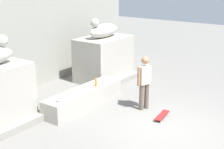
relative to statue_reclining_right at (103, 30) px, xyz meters
name	(u,v)px	position (x,y,z in m)	size (l,w,h in m)	color
ground_plane	(167,131)	(-2.53, -4.06, -1.97)	(40.00, 40.00, 0.00)	slate
pedestal_right	(104,59)	(0.04, 0.00, -1.12)	(2.20, 1.39, 1.68)	#A39E93
statue_reclining_right	(103,30)	(0.00, 0.00, 0.00)	(1.61, 0.59, 0.78)	#ADA8A1
ledge_block	(84,98)	(-2.53, -1.16, -1.69)	(3.04, 0.71, 0.56)	#A39E93
skater	(145,81)	(-1.63, -2.80, -1.04)	(0.51, 0.31, 1.67)	brown
skateboard	(162,115)	(-1.85, -3.55, -1.90)	(0.82, 0.30, 0.08)	maroon
bottle_orange	(96,83)	(-2.06, -1.27, -1.29)	(0.07, 0.07, 0.29)	orange
bottle_clear	(59,99)	(-3.74, -1.31, -1.30)	(0.06, 0.06, 0.26)	silver
stair_step	(74,100)	(-2.53, -0.71, -1.86)	(7.32, 0.50, 0.20)	gray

